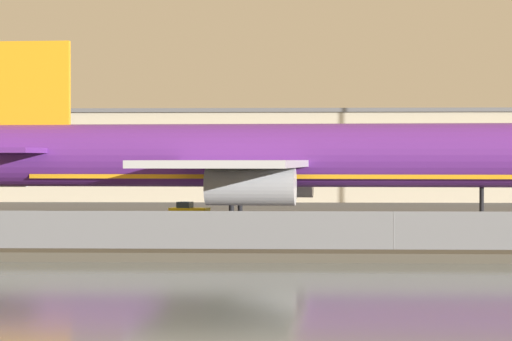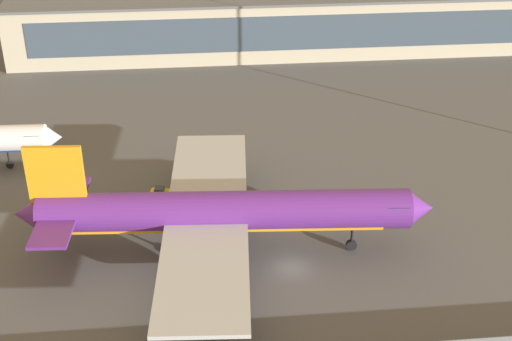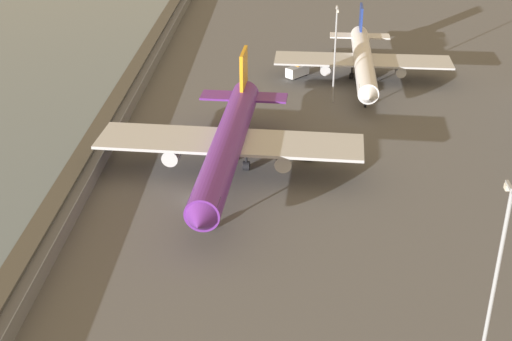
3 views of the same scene
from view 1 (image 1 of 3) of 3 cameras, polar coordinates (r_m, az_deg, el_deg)
name	(u,v)px [view 1 (image 1 of 3)]	position (r m, az deg, el deg)	size (l,w,h in m)	color
ground_plane	(378,236)	(84.83, 5.77, -3.10)	(500.00, 500.00, 0.00)	#565659
shoreline_seawall	(400,256)	(64.40, 6.77, -4.03)	(320.00, 3.00, 0.50)	#474238
perimeter_fence	(394,233)	(68.81, 6.50, -2.93)	(280.00, 0.10, 2.43)	slate
cargo_jet_purple	(267,158)	(88.50, 0.51, 0.59)	(48.07, 41.20, 14.29)	#602889
baggage_tug	(189,214)	(101.60, -3.17, -2.04)	(3.46, 2.21, 1.80)	yellow
terminal_building	(429,155)	(157.74, 8.15, 0.71)	(111.86, 14.67, 11.72)	#BCB299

